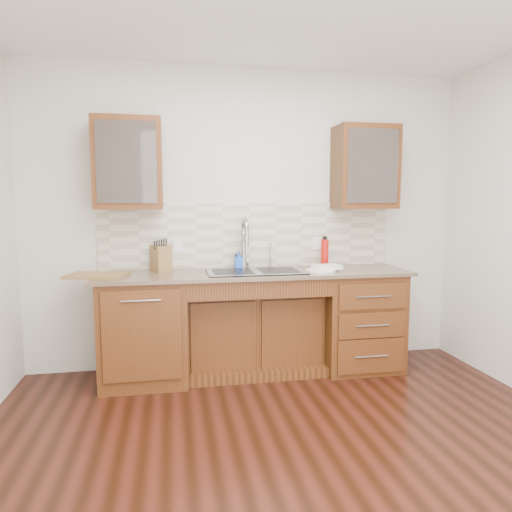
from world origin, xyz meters
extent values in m
cube|color=#39140C|center=(0.00, 0.00, -0.05)|extent=(4.00, 3.50, 0.10)
cube|color=beige|center=(0.00, 1.80, 1.35)|extent=(4.00, 0.10, 2.70)
cube|color=#593014|center=(-0.95, 1.44, 0.44)|extent=(0.70, 0.62, 0.88)
cube|color=#593014|center=(0.00, 1.53, 0.35)|extent=(1.20, 0.44, 0.70)
cube|color=#593014|center=(0.95, 1.44, 0.44)|extent=(0.70, 0.62, 0.88)
cube|color=#84705B|center=(0.00, 1.43, 0.90)|extent=(2.70, 0.65, 0.03)
cube|color=beige|center=(0.00, 1.74, 1.21)|extent=(2.70, 0.02, 0.59)
cube|color=#9E9EA5|center=(0.00, 1.41, 0.83)|extent=(0.84, 0.46, 0.19)
cylinder|color=#999993|center=(-0.07, 1.64, 1.11)|extent=(0.04, 0.04, 0.40)
cylinder|color=#999993|center=(0.18, 1.65, 1.03)|extent=(0.02, 0.02, 0.24)
cube|color=#593014|center=(-1.05, 1.58, 1.83)|extent=(0.55, 0.34, 0.75)
cube|color=#593014|center=(1.05, 1.58, 1.83)|extent=(0.55, 0.34, 0.75)
cube|color=white|center=(-0.65, 1.73, 1.12)|extent=(0.08, 0.01, 0.12)
cube|color=white|center=(0.65, 1.73, 1.12)|extent=(0.08, 0.01, 0.12)
imported|color=blue|center=(-0.11, 1.63, 0.99)|extent=(0.07, 0.07, 0.16)
cylinder|color=#B90F09|center=(0.68, 1.58, 1.04)|extent=(0.08, 0.08, 0.26)
cylinder|color=white|center=(0.56, 1.34, 0.92)|extent=(0.32, 0.32, 0.01)
cube|color=silver|center=(0.63, 1.37, 0.94)|extent=(0.25, 0.20, 0.04)
cube|color=brown|center=(-0.80, 1.61, 1.02)|extent=(0.19, 0.24, 0.23)
cube|color=#945230|center=(-1.31, 1.41, 0.92)|extent=(0.52, 0.41, 0.02)
imported|color=silver|center=(-1.10, 1.58, 1.78)|extent=(0.17, 0.17, 0.11)
imported|color=silver|center=(-1.01, 1.58, 1.77)|extent=(0.11, 0.11, 0.09)
imported|color=white|center=(0.92, 1.58, 1.77)|extent=(0.12, 0.12, 0.10)
imported|color=white|center=(1.12, 1.58, 1.77)|extent=(0.11, 0.11, 0.10)
camera|label=1|loc=(-0.71, -2.41, 1.50)|focal=32.00mm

